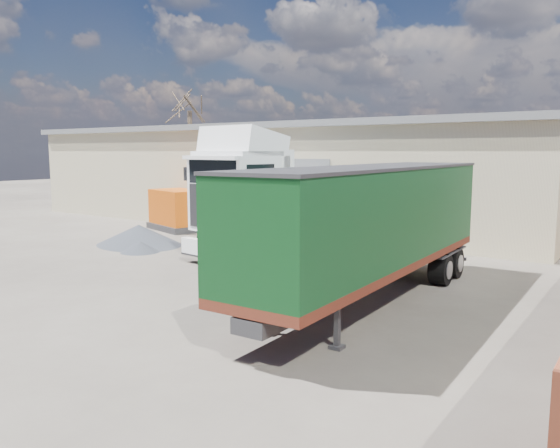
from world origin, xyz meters
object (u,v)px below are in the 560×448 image
Objects in this scene: tractor_unit at (257,203)px; box_trailer at (373,220)px; orange_skip at (178,212)px; panel_van at (274,221)px; bare_tree at (189,98)px.

tractor_unit is 0.70× the size of box_trailer.
tractor_unit reaches higher than box_trailer.
orange_skip is at bearing 163.14° from tractor_unit.
box_trailer is 2.93× the size of orange_skip.
orange_skip is (-6.45, 0.68, -0.10)m from panel_van.
box_trailer is at bearing -37.13° from bare_tree.
bare_tree is 2.61× the size of orange_skip.
bare_tree is 23.81m from tractor_unit.
orange_skip is (10.00, -11.33, -7.05)m from bare_tree.
panel_van is (-7.42, 6.06, -1.19)m from box_trailer.
panel_van is at bearing 139.55° from box_trailer.
bare_tree is at bearing 141.63° from box_trailer.
orange_skip is (-13.87, 6.74, -1.29)m from box_trailer.
tractor_unit is 8.51m from orange_skip.
bare_tree reaches higher than tractor_unit.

